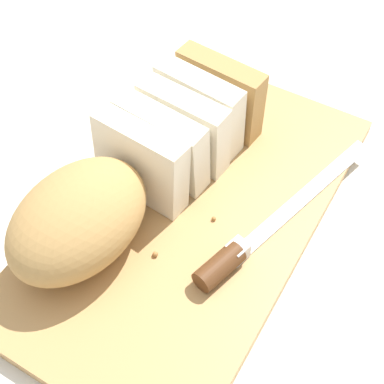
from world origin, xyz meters
name	(u,v)px	position (x,y,z in m)	size (l,w,h in m)	color
ground_plane	(192,219)	(0.00, 0.00, 0.00)	(3.00, 3.00, 0.00)	silver
cutting_board	(192,214)	(0.00, 0.00, 0.01)	(0.46, 0.25, 0.02)	tan
bread_loaf	(130,173)	(-0.02, 0.06, 0.07)	(0.33, 0.14, 0.09)	tan
bread_knife	(243,247)	(-0.02, -0.07, 0.03)	(0.28, 0.08, 0.02)	silver
crumb_near_knife	(216,216)	(0.00, -0.03, 0.02)	(0.00, 0.00, 0.00)	#A8753D
crumb_near_loaf	(159,256)	(-0.07, 0.00, 0.02)	(0.01, 0.01, 0.01)	#A8753D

